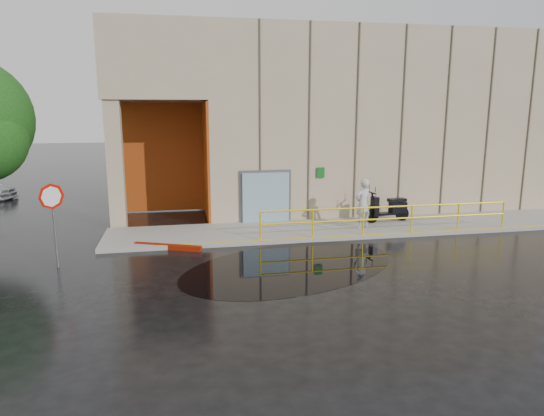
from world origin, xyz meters
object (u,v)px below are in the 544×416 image
Objects in this scene: stop_sign at (52,207)px; person at (363,204)px; scooter at (388,201)px; red_curb at (168,247)px.

person is at bearing -5.90° from stop_sign.
scooter reaches higher than red_curb.
stop_sign is at bearing -10.57° from person.
stop_sign is (-11.94, -3.18, 0.84)m from scooter.
red_curb is (3.19, 1.35, -1.77)m from stop_sign.
person reaches higher than red_curb.
scooter is at bearing -171.66° from person.
red_curb is at bearing -174.60° from scooter.
person is 1.69m from scooter.
person is 0.97× the size of scooter.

